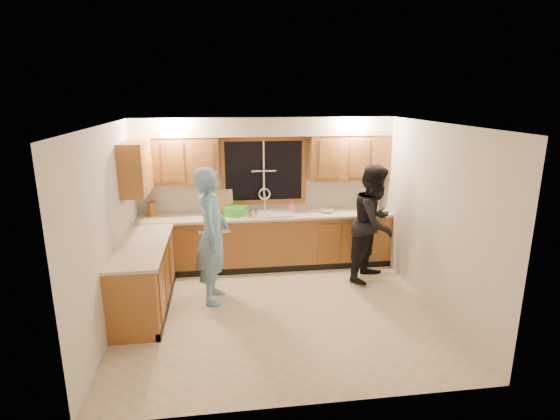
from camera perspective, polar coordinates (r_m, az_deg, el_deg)
The scene contains 26 objects.
floor at distance 6.11m, azimuth -0.19°, elevation -12.93°, with size 4.20×4.20×0.00m, color beige.
ceiling at distance 5.41m, azimuth -0.21°, elevation 11.18°, with size 4.20×4.20×0.00m, color white.
wall_back at distance 7.46m, azimuth -2.12°, elevation 2.50°, with size 4.20×4.20×0.00m, color silver.
wall_left at distance 5.76m, azimuth -21.40°, elevation -2.30°, with size 3.80×3.80×0.00m, color silver.
wall_right at distance 6.26m, azimuth 19.24°, elevation -0.79°, with size 3.80×3.80×0.00m, color silver.
base_cabinets_back at distance 7.39m, azimuth -1.83°, elevation -4.14°, with size 4.20×0.60×0.88m, color #A1632E.
base_cabinets_left at distance 6.29m, azimuth -17.30°, elevation -8.36°, with size 0.60×1.90×0.88m, color #A1632E.
countertop_back at distance 7.24m, azimuth -1.85°, elevation -0.74°, with size 4.20×0.63×0.04m, color beige.
countertop_left at distance 6.12m, azimuth -17.49°, elevation -4.40°, with size 0.63×1.90×0.04m, color beige.
upper_cabinets_left at distance 7.20m, azimuth -13.46°, elevation 6.29°, with size 1.35×0.33×0.75m, color #A1632E.
upper_cabinets_right at distance 7.48m, azimuth 8.98°, elevation 6.82°, with size 1.35×0.33×0.75m, color #A1632E.
upper_cabinets_return at distance 6.67m, azimuth -18.32°, elevation 5.29°, with size 0.33×0.90×0.75m, color #A1632E.
soffit at distance 7.13m, azimuth -2.06°, elevation 10.86°, with size 4.20×0.35×0.30m, color silver.
window_frame at distance 7.39m, azimuth -2.14°, elevation 5.13°, with size 1.44×0.03×1.14m.
sink at distance 7.27m, azimuth -1.86°, elevation -0.97°, with size 0.86×0.52×0.57m.
dishwasher at distance 7.36m, azimuth -8.43°, elevation -4.64°, with size 0.60×0.56×0.82m, color white.
stove at distance 5.77m, azimuth -18.20°, elevation -10.48°, with size 0.58×0.75×0.90m, color white.
man at distance 6.11m, azimuth -8.84°, elevation -3.35°, with size 0.70×0.46×1.92m, color #6D9DCE.
woman at distance 6.93m, azimuth 12.21°, elevation -1.68°, with size 0.89×0.69×1.83m, color black.
knife_block at distance 7.44m, azimuth -16.33°, elevation 0.14°, with size 0.12×0.10×0.23m, color #9D602B.
cutting_board at distance 7.38m, azimuth -7.28°, elevation 1.16°, with size 0.29×0.02×0.39m, color tan.
dish_crate at distance 7.19m, azimuth -5.73°, elevation -0.14°, with size 0.32×0.30×0.15m, color green.
soap_bottle at distance 7.33m, azimuth 1.51°, elevation 0.38°, with size 0.09×0.09×0.19m, color #FC6089.
bowl at distance 7.39m, azimuth 6.13°, elevation -0.13°, with size 0.21×0.21×0.05m, color silver.
can_left at distance 7.01m, azimuth -3.87°, elevation -0.57°, with size 0.07×0.07×0.13m, color #BCB291.
can_right at distance 7.09m, azimuth -3.14°, elevation -0.43°, with size 0.07×0.07×0.12m, color #BCB291.
Camera 1 is at (-0.71, -5.36, 2.85)m, focal length 28.00 mm.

